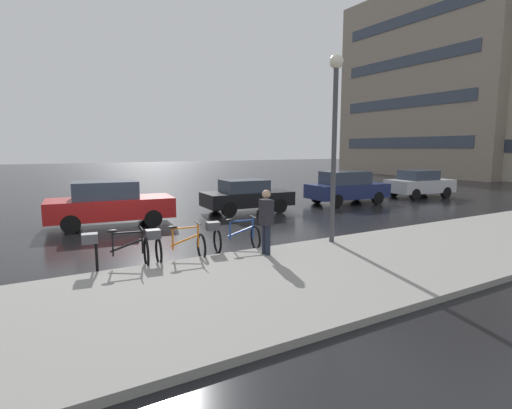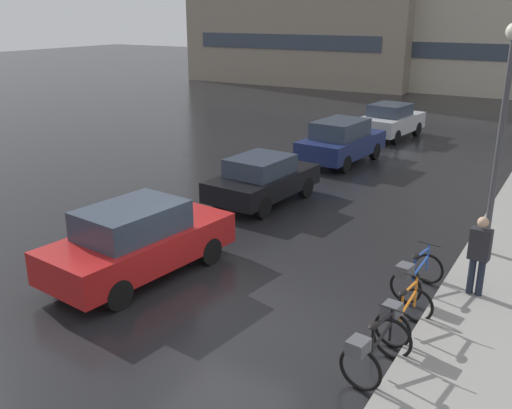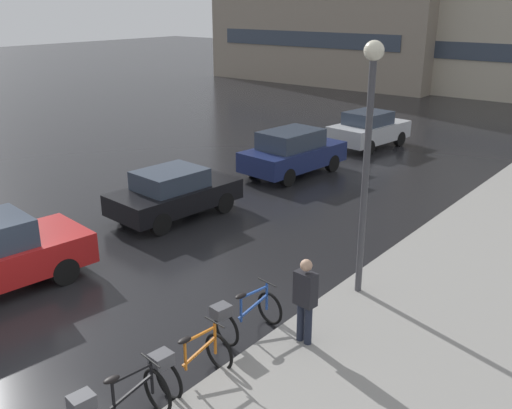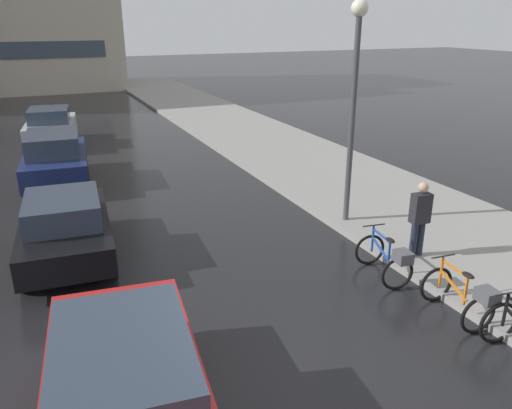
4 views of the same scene
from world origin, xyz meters
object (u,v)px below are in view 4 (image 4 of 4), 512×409
object	(u,v)px
streetlamp	(355,85)
car_silver	(51,127)
car_red	(126,394)
pedestrian	(420,217)
bicycle_second	(463,297)
bicycle_third	(388,259)
car_navy	(55,158)
car_black	(65,227)

from	to	relation	value
streetlamp	car_silver	bearing A→B (deg)	117.50
car_red	car_silver	xyz separation A→B (m)	(0.12, 17.13, -0.04)
car_red	pedestrian	xyz separation A→B (m)	(6.65, 2.59, 0.19)
bicycle_second	bicycle_third	distance (m)	1.74
car_silver	car_navy	bearing A→B (deg)	-91.76
pedestrian	car_black	bearing A→B (deg)	154.64
pedestrian	streetlamp	bearing A→B (deg)	94.92
bicycle_second	car_red	world-z (taller)	car_red
car_red	car_silver	world-z (taller)	car_red
bicycle_second	car_red	distance (m)	5.82
car_red	car_navy	xyz separation A→B (m)	(-0.05, 11.65, 0.01)
bicycle_third	streetlamp	distance (m)	4.25
bicycle_second	car_navy	world-z (taller)	car_navy
car_red	car_black	distance (m)	5.85
car_red	streetlamp	xyz separation A→B (m)	(6.45, 4.97, 2.70)
car_red	car_black	xyz separation A→B (m)	(-0.22, 5.84, -0.09)
bicycle_second	car_silver	size ratio (longest dim) A/B	0.36
bicycle_third	pedestrian	distance (m)	1.32
car_black	bicycle_second	bearing A→B (deg)	-41.98
bicycle_third	car_navy	xyz separation A→B (m)	(-5.59, 9.50, 0.36)
bicycle_third	car_red	size ratio (longest dim) A/B	0.33
car_red	car_silver	bearing A→B (deg)	89.61
bicycle_second	car_red	size ratio (longest dim) A/B	0.32
car_silver	car_red	bearing A→B (deg)	-90.39
car_black	car_silver	distance (m)	11.30
pedestrian	car_silver	bearing A→B (deg)	114.20
car_navy	bicycle_third	bearing A→B (deg)	-59.54
car_navy	car_silver	bearing A→B (deg)	88.24
bicycle_third	car_black	distance (m)	6.85
car_black	streetlamp	bearing A→B (deg)	-7.49
car_black	car_navy	world-z (taller)	car_navy
bicycle_second	car_silver	world-z (taller)	car_silver
car_red	car_navy	world-z (taller)	car_navy
bicycle_second	car_navy	distance (m)	12.65
car_red	pedestrian	bearing A→B (deg)	21.23
car_black	car_silver	xyz separation A→B (m)	(0.34, 11.29, 0.05)
car_black	pedestrian	world-z (taller)	pedestrian
bicycle_third	car_red	xyz separation A→B (m)	(-5.53, -2.15, 0.35)
car_navy	car_silver	distance (m)	5.49
car_red	car_navy	distance (m)	11.65
bicycle_second	car_black	xyz separation A→B (m)	(-6.02, 5.41, 0.26)
car_navy	car_black	bearing A→B (deg)	-91.67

